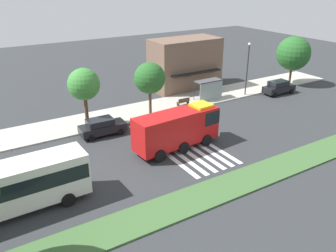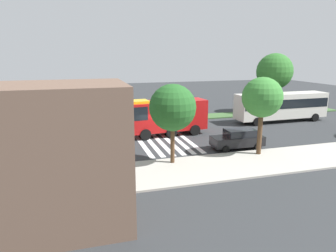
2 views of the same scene
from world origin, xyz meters
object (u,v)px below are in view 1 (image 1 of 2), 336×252
(bench_near_shelter, at_px, (183,102))
(sidewalk_tree_west, at_px, (84,85))
(sidewalk_tree_center, at_px, (150,78))
(bus_stop_shelter, at_px, (210,86))
(street_lamp, at_px, (248,65))
(parked_car_west, at_px, (102,127))
(fire_truck, at_px, (179,127))
(parked_car_mid, at_px, (279,87))
(sidewalk_tree_far_east, at_px, (293,53))

(bench_near_shelter, height_order, sidewalk_tree_west, sidewalk_tree_west)
(bench_near_shelter, distance_m, sidewalk_tree_center, 6.20)
(bus_stop_shelter, relative_size, sidewalk_tree_center, 0.58)
(bench_near_shelter, distance_m, street_lamp, 10.00)
(bench_near_shelter, relative_size, sidewalk_tree_center, 0.27)
(parked_car_west, relative_size, sidewalk_tree_west, 0.73)
(bench_near_shelter, height_order, street_lamp, street_lamp)
(parked_car_west, distance_m, sidewalk_tree_center, 7.90)
(fire_truck, relative_size, sidewalk_tree_west, 1.36)
(parked_car_west, distance_m, parked_car_mid, 25.28)
(parked_car_west, distance_m, street_lamp, 21.27)
(bench_near_shelter, xyz_separation_m, sidewalk_tree_far_east, (18.40, -0.51, 3.97))
(parked_car_mid, bearing_deg, parked_car_west, -179.11)
(sidewalk_tree_center, xyz_separation_m, sidewalk_tree_far_east, (23.30, 0.00, 0.19))
(parked_car_mid, height_order, bus_stop_shelter, bus_stop_shelter)
(fire_truck, height_order, parked_car_west, fire_truck)
(parked_car_west, bearing_deg, bench_near_shelter, 14.67)
(fire_truck, height_order, parked_car_mid, fire_truck)
(parked_car_west, bearing_deg, street_lamp, 6.47)
(fire_truck, distance_m, sidewalk_tree_far_east, 26.57)
(parked_car_west, xyz_separation_m, street_lamp, (20.95, 1.80, 3.23))
(bench_near_shelter, bearing_deg, parked_car_west, -166.89)
(parked_car_mid, bearing_deg, bench_near_shelter, 169.64)
(parked_car_mid, height_order, sidewalk_tree_center, sidewalk_tree_center)
(parked_car_west, distance_m, sidewalk_tree_west, 4.55)
(bus_stop_shelter, distance_m, sidewalk_tree_center, 9.25)
(parked_car_west, height_order, bus_stop_shelter, bus_stop_shelter)
(sidewalk_tree_far_east, bearing_deg, sidewalk_tree_west, -180.00)
(sidewalk_tree_far_east, bearing_deg, fire_truck, -161.06)
(parked_car_mid, relative_size, sidewalk_tree_west, 0.73)
(parked_car_west, height_order, sidewalk_tree_far_east, sidewalk_tree_far_east)
(parked_car_west, bearing_deg, sidewalk_tree_center, 19.61)
(sidewalk_tree_far_east, bearing_deg, street_lamp, -177.48)
(street_lamp, xyz_separation_m, sidewalk_tree_center, (-14.20, 0.40, 0.24))
(sidewalk_tree_west, bearing_deg, sidewalk_tree_far_east, 0.00)
(parked_car_west, height_order, street_lamp, street_lamp)
(parked_car_west, distance_m, bench_near_shelter, 11.96)
(bus_stop_shelter, height_order, sidewalk_tree_far_east, sidewalk_tree_far_east)
(parked_car_mid, relative_size, sidewalk_tree_center, 0.77)
(fire_truck, xyz_separation_m, bench_near_shelter, (6.62, 9.10, -1.48))
(street_lamp, bearing_deg, parked_car_west, -175.09)
(bus_stop_shelter, bearing_deg, parked_car_west, -170.14)
(sidewalk_tree_west, relative_size, sidewalk_tree_far_east, 0.93)
(bench_near_shelter, relative_size, street_lamp, 0.23)
(parked_car_mid, bearing_deg, sidewalk_tree_west, 176.06)
(parked_car_west, bearing_deg, fire_truck, -50.26)
(fire_truck, relative_size, street_lamp, 1.26)
(sidewalk_tree_west, relative_size, sidewalk_tree_center, 1.06)
(bus_stop_shelter, xyz_separation_m, bench_near_shelter, (-4.00, -0.01, -1.30))
(sidewalk_tree_far_east, bearing_deg, bus_stop_shelter, 177.93)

